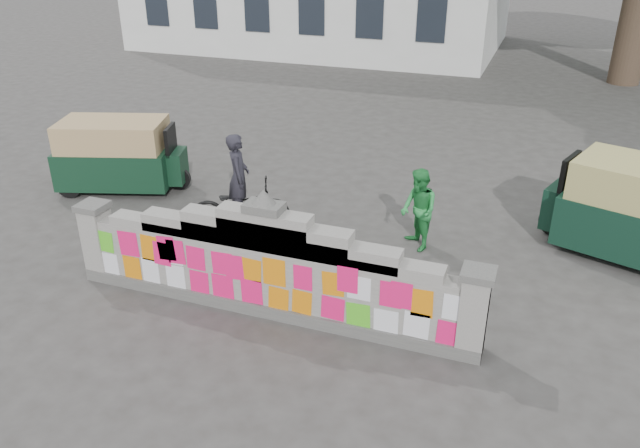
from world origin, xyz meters
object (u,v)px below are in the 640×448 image
object	(u,v)px
cyclist_bike	(240,206)
cyclist_rider	(239,190)
pedestrian	(419,210)
rickshaw_left	(119,154)

from	to	relation	value
cyclist_bike	cyclist_rider	size ratio (longest dim) A/B	1.12
cyclist_rider	cyclist_bike	bearing A→B (deg)	-0.00
pedestrian	rickshaw_left	size ratio (longest dim) A/B	0.52
cyclist_rider	rickshaw_left	size ratio (longest dim) A/B	0.58
pedestrian	cyclist_bike	bearing A→B (deg)	-119.77
cyclist_bike	rickshaw_left	bearing A→B (deg)	49.81
cyclist_rider	pedestrian	xyz separation A→B (m)	(3.31, 0.45, -0.08)
cyclist_bike	pedestrian	bearing A→B (deg)	-107.19
pedestrian	rickshaw_left	xyz separation A→B (m)	(-6.70, 0.49, 0.05)
cyclist_rider	rickshaw_left	xyz separation A→B (m)	(-3.39, 0.93, -0.03)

